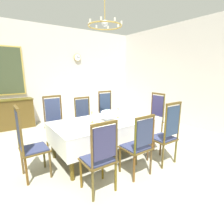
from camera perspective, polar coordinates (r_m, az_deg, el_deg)
ground at (r=3.95m, az=-2.69°, el=-13.14°), size 6.54×6.56×0.04m
back_wall at (r=6.59m, az=-19.02°, el=11.46°), size 6.54×0.08×3.22m
right_wall at (r=6.01m, az=25.27°, el=10.83°), size 0.08×6.56×3.22m
dining_table at (r=3.63m, az=-2.06°, el=-3.89°), size 2.12×1.12×0.74m
tablecloth at (r=3.63m, az=-2.05°, el=-4.30°), size 2.14×1.14×0.39m
chair_south_a at (r=2.54m, az=-3.91°, el=-14.15°), size 0.44×0.42×1.10m
chair_north_a at (r=4.20m, az=-17.94°, el=-3.13°), size 0.44×0.42×1.19m
chair_south_b at (r=2.96m, az=8.58°, el=-10.36°), size 0.44×0.42×1.06m
chair_north_b at (r=4.46m, az=-8.83°, el=-2.09°), size 0.44×0.42×1.10m
chair_south_c at (r=3.43m, az=17.15°, el=-6.67°), size 0.44×0.42×1.20m
chair_north_c at (r=4.80m, az=-1.48°, el=-0.41°), size 0.44×0.42×1.21m
chair_head_west at (r=3.14m, az=-25.41°, el=-9.16°), size 0.42×0.44×1.22m
chair_head_east at (r=4.59m, az=13.48°, el=-1.47°), size 0.42×0.44×1.19m
soup_tureen at (r=3.60m, az=-1.45°, el=-0.86°), size 0.30×0.30×0.24m
candlestick_west at (r=3.41m, az=-6.55°, el=-1.41°), size 0.07×0.07×0.34m
candlestick_east at (r=3.75m, az=1.98°, el=-0.09°), size 0.07×0.07×0.32m
bowl_near_left at (r=3.77m, az=11.01°, el=-1.91°), size 0.19×0.19×0.04m
bowl_near_right at (r=4.01m, az=-4.72°, el=-0.78°), size 0.18×0.18×0.04m
bowl_far_left at (r=3.85m, az=-7.19°, el=-1.49°), size 0.18×0.18×0.03m
spoon_primary at (r=3.88m, az=12.01°, el=-1.80°), size 0.03×0.18×0.01m
spoon_secondary at (r=4.10m, az=-3.37°, el=-0.70°), size 0.05×0.18×0.01m
sideboard at (r=6.14m, az=-30.77°, el=-0.71°), size 1.44×0.48×0.90m
mounted_clock at (r=6.88m, az=-11.23°, el=17.00°), size 0.27×0.06×0.27m
chandelier at (r=3.56m, az=-2.33°, el=26.40°), size 0.64×0.64×0.66m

